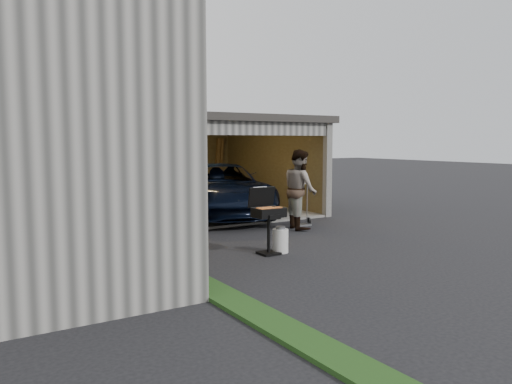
% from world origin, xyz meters
% --- Properties ---
extents(ground, '(80.00, 80.00, 0.00)m').
position_xyz_m(ground, '(0.00, 0.00, 0.00)').
color(ground, black).
rests_on(ground, ground).
extents(groundcover_strip, '(0.50, 8.00, 0.06)m').
position_xyz_m(groundcover_strip, '(-2.25, -1.00, 0.03)').
color(groundcover_strip, '#193814').
rests_on(groundcover_strip, ground).
extents(garage, '(6.80, 6.30, 2.90)m').
position_xyz_m(garage, '(0.76, 6.79, 1.87)').
color(garage, '#605E59').
rests_on(garage, ground).
extents(minivan, '(3.92, 5.79, 1.47)m').
position_xyz_m(minivan, '(1.26, 5.20, 0.74)').
color(minivan, black).
rests_on(minivan, ground).
extents(woman, '(0.63, 0.77, 1.80)m').
position_xyz_m(woman, '(-2.10, 2.20, 0.90)').
color(woman, '#CAE2FF').
rests_on(woman, ground).
extents(man, '(0.99, 1.14, 1.99)m').
position_xyz_m(man, '(2.04, 2.40, 1.00)').
color(man, '#4B2D1D').
rests_on(man, ground).
extents(bbq_grill, '(0.58, 0.51, 1.30)m').
position_xyz_m(bbq_grill, '(-0.21, 0.48, 0.77)').
color(bbq_grill, black).
rests_on(bbq_grill, ground).
extents(propane_tank, '(0.35, 0.35, 0.47)m').
position_xyz_m(propane_tank, '(0.07, 0.46, 0.24)').
color(propane_tank, silver).
rests_on(propane_tank, ground).
extents(plywood_panel, '(0.27, 0.96, 1.06)m').
position_xyz_m(plywood_panel, '(-2.34, 0.71, 0.53)').
color(plywood_panel, brown).
rests_on(plywood_panel, ground).
extents(hand_truck, '(0.48, 0.40, 1.11)m').
position_xyz_m(hand_truck, '(2.42, 2.78, 0.21)').
color(hand_truck, gray).
rests_on(hand_truck, ground).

